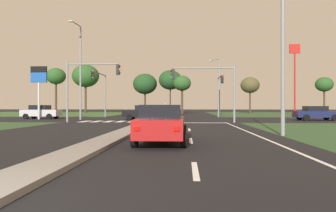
# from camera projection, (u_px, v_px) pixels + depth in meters

# --- Properties ---
(ground_plane) EXTENTS (200.00, 200.00, 0.00)m
(ground_plane) POSITION_uv_depth(u_px,v_px,m) (156.00, 119.00, 34.06)
(ground_plane) COLOR black
(grass_verge_far_left) EXTENTS (35.00, 35.00, 0.01)m
(grass_verge_far_left) POSITION_uv_depth(u_px,v_px,m) (40.00, 114.00, 60.01)
(grass_verge_far_left) COLOR #385B2D
(grass_verge_far_left) RESTS_ON ground
(grass_verge_far_right) EXTENTS (35.00, 35.00, 0.01)m
(grass_verge_far_right) POSITION_uv_depth(u_px,v_px,m) (304.00, 114.00, 57.03)
(grass_verge_far_right) COLOR #2D4C28
(grass_verge_far_right) RESTS_ON ground
(median_island_near) EXTENTS (1.20, 22.00, 0.14)m
(median_island_near) POSITION_uv_depth(u_px,v_px,m) (120.00, 134.00, 15.09)
(median_island_near) COLOR gray
(median_island_near) RESTS_ON ground
(median_island_far) EXTENTS (1.20, 36.00, 0.14)m
(median_island_far) POSITION_uv_depth(u_px,v_px,m) (169.00, 113.00, 59.01)
(median_island_far) COLOR gray
(median_island_far) RESTS_ON ground
(lane_dash_near) EXTENTS (0.14, 2.00, 0.01)m
(lane_dash_near) POSITION_uv_depth(u_px,v_px,m) (195.00, 170.00, 6.98)
(lane_dash_near) COLOR silver
(lane_dash_near) RESTS_ON ground
(lane_dash_second) EXTENTS (0.14, 2.00, 0.01)m
(lane_dash_second) POSITION_uv_depth(u_px,v_px,m) (191.00, 141.00, 12.97)
(lane_dash_second) COLOR silver
(lane_dash_second) RESTS_ON ground
(lane_dash_third) EXTENTS (0.14, 2.00, 0.01)m
(lane_dash_third) POSITION_uv_depth(u_px,v_px,m) (189.00, 130.00, 18.96)
(lane_dash_third) COLOR silver
(lane_dash_third) RESTS_ON ground
(edge_line_right) EXTENTS (0.14, 24.00, 0.01)m
(edge_line_right) POSITION_uv_depth(u_px,v_px,m) (255.00, 135.00, 15.69)
(edge_line_right) COLOR silver
(edge_line_right) RESTS_ON ground
(stop_bar_near) EXTENTS (6.40, 0.50, 0.01)m
(stop_bar_near) POSITION_uv_depth(u_px,v_px,m) (192.00, 123.00, 26.85)
(stop_bar_near) COLOR silver
(stop_bar_near) RESTS_ON ground
(crosswalk_bar_near) EXTENTS (0.70, 2.80, 0.01)m
(crosswalk_bar_near) POSITION_uv_depth(u_px,v_px,m) (85.00, 121.00, 29.24)
(crosswalk_bar_near) COLOR silver
(crosswalk_bar_near) RESTS_ON ground
(crosswalk_bar_second) EXTENTS (0.70, 2.80, 0.01)m
(crosswalk_bar_second) POSITION_uv_depth(u_px,v_px,m) (97.00, 121.00, 29.17)
(crosswalk_bar_second) COLOR silver
(crosswalk_bar_second) RESTS_ON ground
(crosswalk_bar_third) EXTENTS (0.70, 2.80, 0.01)m
(crosswalk_bar_third) POSITION_uv_depth(u_px,v_px,m) (109.00, 121.00, 29.11)
(crosswalk_bar_third) COLOR silver
(crosswalk_bar_third) RESTS_ON ground
(crosswalk_bar_fourth) EXTENTS (0.70, 2.80, 0.01)m
(crosswalk_bar_fourth) POSITION_uv_depth(u_px,v_px,m) (121.00, 121.00, 29.04)
(crosswalk_bar_fourth) COLOR silver
(crosswalk_bar_fourth) RESTS_ON ground
(crosswalk_bar_fifth) EXTENTS (0.70, 2.80, 0.01)m
(crosswalk_bar_fifth) POSITION_uv_depth(u_px,v_px,m) (132.00, 122.00, 28.97)
(crosswalk_bar_fifth) COLOR silver
(crosswalk_bar_fifth) RESTS_ON ground
(crosswalk_bar_sixth) EXTENTS (0.70, 2.80, 0.01)m
(crosswalk_bar_sixth) POSITION_uv_depth(u_px,v_px,m) (144.00, 122.00, 28.90)
(crosswalk_bar_sixth) COLOR silver
(crosswalk_bar_sixth) RESTS_ON ground
(car_navy_near) EXTENTS (4.42, 2.10, 1.48)m
(car_navy_near) POSITION_uv_depth(u_px,v_px,m) (316.00, 113.00, 31.44)
(car_navy_near) COLOR #161E47
(car_navy_near) RESTS_ON ground
(car_blue_second) EXTENTS (1.95, 4.17, 1.60)m
(car_blue_second) POSITION_uv_depth(u_px,v_px,m) (150.00, 110.00, 47.52)
(car_blue_second) COLOR navy
(car_blue_second) RESTS_ON ground
(car_red_third) EXTENTS (1.97, 4.60, 1.53)m
(car_red_third) POSITION_uv_depth(u_px,v_px,m) (162.00, 123.00, 12.25)
(car_red_third) COLOR #A31919
(car_red_third) RESTS_ON ground
(car_black_fourth) EXTENTS (4.64, 2.05, 1.56)m
(car_black_fourth) POSITION_uv_depth(u_px,v_px,m) (145.00, 112.00, 33.11)
(car_black_fourth) COLOR black
(car_black_fourth) RESTS_ON ground
(car_silver_fifth) EXTENTS (4.28, 2.03, 1.59)m
(car_silver_fifth) POSITION_uv_depth(u_px,v_px,m) (41.00, 112.00, 35.09)
(car_silver_fifth) COLOR #B7B7BC
(car_silver_fifth) RESTS_ON ground
(traffic_signal_far_left) EXTENTS (0.32, 5.79, 5.86)m
(traffic_signal_far_left) POSITION_uv_depth(u_px,v_px,m) (101.00, 86.00, 39.00)
(traffic_signal_far_left) COLOR gray
(traffic_signal_far_left) RESTS_ON ground
(traffic_signal_far_right) EXTENTS (0.32, 4.46, 5.44)m
(traffic_signal_far_right) POSITION_uv_depth(u_px,v_px,m) (220.00, 88.00, 38.59)
(traffic_signal_far_right) COLOR gray
(traffic_signal_far_right) RESTS_ON ground
(traffic_signal_near_left) EXTENTS (5.05, 0.32, 5.57)m
(traffic_signal_near_left) POSITION_uv_depth(u_px,v_px,m) (87.00, 80.00, 27.81)
(traffic_signal_near_left) COLOR gray
(traffic_signal_near_left) RESTS_ON ground
(traffic_signal_near_right) EXTENTS (5.80, 0.32, 5.14)m
(traffic_signal_near_right) POSITION_uv_depth(u_px,v_px,m) (209.00, 82.00, 27.16)
(traffic_signal_near_right) COLOR gray
(traffic_signal_near_right) RESTS_ON ground
(street_lamp_near) EXTENTS (1.29, 2.30, 9.32)m
(street_lamp_near) POSITION_uv_depth(u_px,v_px,m) (286.00, 30.00, 14.94)
(street_lamp_near) COLOR gray
(street_lamp_near) RESTS_ON ground
(street_lamp_second) EXTENTS (0.59, 2.59, 10.23)m
(street_lamp_second) POSITION_uv_depth(u_px,v_px,m) (80.00, 67.00, 32.70)
(street_lamp_second) COLOR gray
(street_lamp_second) RESTS_ON ground
(street_lamp_third) EXTENTS (1.55, 1.52, 8.37)m
(street_lamp_third) POSITION_uv_depth(u_px,v_px,m) (218.00, 84.00, 43.81)
(street_lamp_third) COLOR gray
(street_lamp_third) RESTS_ON ground
(pedestrian_at_median) EXTENTS (0.34, 0.34, 1.86)m
(pedestrian_at_median) POSITION_uv_depth(u_px,v_px,m) (165.00, 107.00, 47.79)
(pedestrian_at_median) COLOR maroon
(pedestrian_at_median) RESTS_ON median_island_far
(fastfood_pole_sign) EXTENTS (1.80, 0.40, 12.30)m
(fastfood_pole_sign) POSITION_uv_depth(u_px,v_px,m) (295.00, 64.00, 53.04)
(fastfood_pole_sign) COLOR red
(fastfood_pole_sign) RESTS_ON ground
(fuel_price_totem) EXTENTS (1.80, 0.24, 5.91)m
(fuel_price_totem) POSITION_uv_depth(u_px,v_px,m) (39.00, 81.00, 33.82)
(fuel_price_totem) COLOR silver
(fuel_price_totem) RESTS_ON ground
(treeline_near) EXTENTS (4.16, 4.16, 9.77)m
(treeline_near) POSITION_uv_depth(u_px,v_px,m) (56.00, 77.00, 66.03)
(treeline_near) COLOR #423323
(treeline_near) RESTS_ON ground
(treeline_second) EXTENTS (5.32, 5.32, 9.80)m
(treeline_second) POSITION_uv_depth(u_px,v_px,m) (86.00, 76.00, 60.89)
(treeline_second) COLOR #423323
(treeline_second) RESTS_ON ground
(treeline_third) EXTENTS (4.96, 4.96, 8.17)m
(treeline_third) POSITION_uv_depth(u_px,v_px,m) (145.00, 84.00, 62.75)
(treeline_third) COLOR #423323
(treeline_third) RESTS_ON ground
(treeline_fourth) EXTENTS (4.63, 4.63, 8.71)m
(treeline_fourth) POSITION_uv_depth(u_px,v_px,m) (170.00, 80.00, 61.10)
(treeline_fourth) COLOR #423323
(treeline_fourth) RESTS_ON ground
(treeline_fifth) EXTENTS (3.46, 3.46, 7.38)m
(treeline_fifth) POSITION_uv_depth(u_px,v_px,m) (182.00, 84.00, 58.71)
(treeline_fifth) COLOR #423323
(treeline_fifth) RESTS_ON ground
(treeline_sixth) EXTENTS (3.66, 3.66, 7.15)m
(treeline_sixth) POSITION_uv_depth(u_px,v_px,m) (250.00, 85.00, 59.51)
(treeline_sixth) COLOR #423323
(treeline_sixth) RESTS_ON ground
(treeline_seventh) EXTENTS (3.37, 3.37, 7.19)m
(treeline_seventh) POSITION_uv_depth(u_px,v_px,m) (324.00, 85.00, 59.71)
(treeline_seventh) COLOR #423323
(treeline_seventh) RESTS_ON ground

